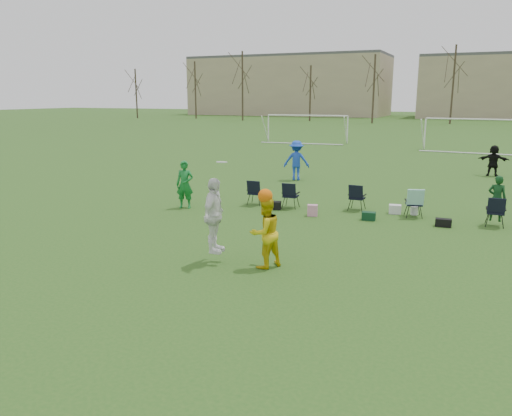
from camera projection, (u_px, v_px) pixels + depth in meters
The scene contains 10 objects.
ground at pixel (248, 287), 11.01m from camera, with size 260.00×260.00×0.00m, color #26531A.
fielder_green_near at pixel (185, 185), 18.56m from camera, with size 0.65×0.43×1.78m, color #14732C.
fielder_blue at pixel (296, 160), 24.78m from camera, with size 1.27×0.73×1.96m, color blue.
fielder_black at pixel (493, 161), 26.06m from camera, with size 1.51×0.48×1.63m, color black.
center_contest at pixel (240, 224), 12.18m from camera, with size 2.08×1.36×2.58m.
sideline_setup at pixel (374, 200), 17.62m from camera, with size 9.01×2.03×1.64m.
goal_left at pixel (307, 121), 44.85m from camera, with size 7.39×0.76×2.46m.
goal_mid at pixel (476, 126), 37.48m from camera, with size 7.40×0.63×2.46m.
tree_line at pixel (454, 89), 71.98m from camera, with size 110.28×3.28×11.40m.
building_row at pixel (499, 86), 92.48m from camera, with size 126.00×16.00×13.00m.
Camera 1 is at (4.40, -9.38, 4.12)m, focal length 35.00 mm.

